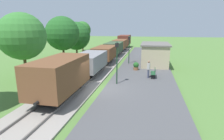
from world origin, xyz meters
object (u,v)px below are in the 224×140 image
station_hut (155,54)px  potted_planter (136,66)px  tree_field_left (76,36)px  freight_train (110,50)px  bench_near_hut (154,73)px  bench_down_platform (153,56)px  tree_trackside_mid (22,36)px  lamp_post_far (129,44)px  lamp_post_near (117,55)px  person_waiting (148,69)px  tree_field_distant (82,30)px  tree_trackside_far (62,33)px

station_hut → potted_planter: bearing=-120.9°
potted_planter → tree_field_left: (-10.49, 8.03, 2.85)m
freight_train → potted_planter: 8.80m
bench_near_hut → station_hut: bearing=88.4°
bench_down_platform → potted_planter: 7.74m
tree_trackside_mid → freight_train: bearing=66.0°
freight_train → bench_down_platform: bearing=0.7°
bench_near_hut → tree_trackside_mid: 13.00m
lamp_post_far → tree_field_left: tree_field_left is taller
lamp_post_far → freight_train: bearing=132.3°
freight_train → lamp_post_near: bearing=-75.1°
tree_field_left → person_waiting: bearing=-42.9°
station_hut → lamp_post_far: (-3.36, 0.08, 1.15)m
bench_down_platform → lamp_post_far: bearing=-129.5°
tree_field_left → tree_field_distant: (-1.63, 7.11, 0.78)m
station_hut → person_waiting: (-0.70, -6.58, -0.47)m
freight_train → tree_field_distant: bearing=133.9°
potted_planter → tree_field_distant: (-12.12, 15.14, 3.63)m
bench_near_hut → lamp_post_far: (-3.19, 6.38, 2.08)m
potted_planter → bench_down_platform: bearing=75.5°
tree_trackside_far → tree_field_left: (-0.67, 6.13, -0.65)m
lamp_post_near → tree_field_left: size_ratio=0.63×
tree_field_distant → tree_trackside_far: bearing=-80.2°
bench_down_platform → lamp_post_near: size_ratio=0.41×
bench_near_hut → tree_trackside_mid: (-12.26, -2.51, 3.50)m
station_hut → person_waiting: bearing=-96.1°
freight_train → tree_field_left: bearing=173.9°
person_waiting → station_hut: bearing=-87.2°
tree_trackside_far → tree_field_left: bearing=96.2°
potted_planter → tree_field_left: bearing=142.6°
freight_train → bench_near_hut: (6.63, -10.17, -0.78)m
bench_near_hut → potted_planter: (-1.94, 2.76, 0.00)m
person_waiting → tree_trackside_mid: bearing=19.7°
tree_field_distant → tree_trackside_mid: bearing=-85.0°
bench_near_hut → tree_field_distant: tree_field_distant is taller
potted_planter → lamp_post_near: size_ratio=0.25×
bench_down_platform → tree_field_distant: (-14.06, 7.65, 3.63)m
freight_train → tree_trackside_mid: 14.14m
lamp_post_far → tree_field_left: (-9.25, 4.41, 0.77)m
station_hut → bench_near_hut: station_hut is taller
bench_down_platform → tree_trackside_far: size_ratio=0.23×
freight_train → bench_down_platform: size_ratio=26.13×
person_waiting → freight_train: bearing=-50.8°
bench_down_platform → tree_field_left: tree_field_left is taller
lamp_post_near → tree_trackside_mid: 9.19m
lamp_post_near → tree_trackside_far: bearing=139.2°
station_hut → bench_down_platform: station_hut is taller
person_waiting → tree_field_left: size_ratio=0.29×
person_waiting → lamp_post_near: (-2.66, -2.46, 1.62)m
bench_down_platform → tree_trackside_far: tree_trackside_far is taller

